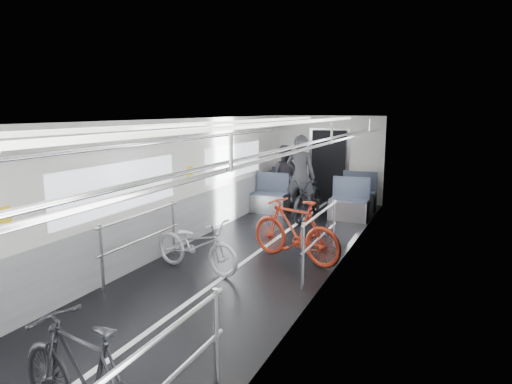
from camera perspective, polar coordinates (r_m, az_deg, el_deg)
car_shell at (r=8.01m, az=-0.07°, el=-0.05°), size 3.02×14.01×2.41m
bike_left_far at (r=7.41m, az=-7.45°, el=-6.55°), size 1.71×0.85×0.86m
bike_right_near at (r=4.04m, az=-20.53°, el=-21.08°), size 1.74×0.78×1.01m
bike_right_far at (r=7.80m, az=4.94°, el=-4.78°), size 1.87×1.05×1.09m
bike_aisle at (r=10.90m, az=6.63°, el=-0.73°), size 0.71×1.90×0.99m
person_standing at (r=10.88m, az=5.58°, el=1.93°), size 0.76×0.53×1.99m
person_seated at (r=12.10m, az=3.43°, el=1.99°), size 0.93×0.81×1.65m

